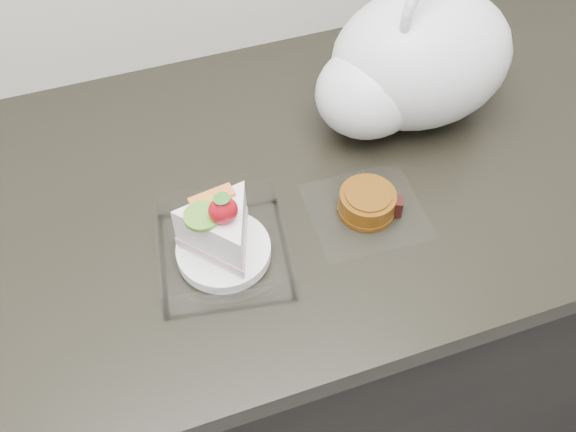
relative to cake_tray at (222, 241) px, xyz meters
The scene contains 4 objects.
counter 0.50m from the cake_tray, 97.28° to the left, with size 2.04×0.64×0.90m.
cake_tray is the anchor object (origin of this frame).
mooncake_wrap 0.21m from the cake_tray, ahead, with size 0.16×0.15×0.04m.
plastic_bag 0.39m from the cake_tray, 26.97° to the left, with size 0.36×0.31×0.25m.
Camera 1 is at (-0.06, 1.09, 1.60)m, focal length 40.00 mm.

